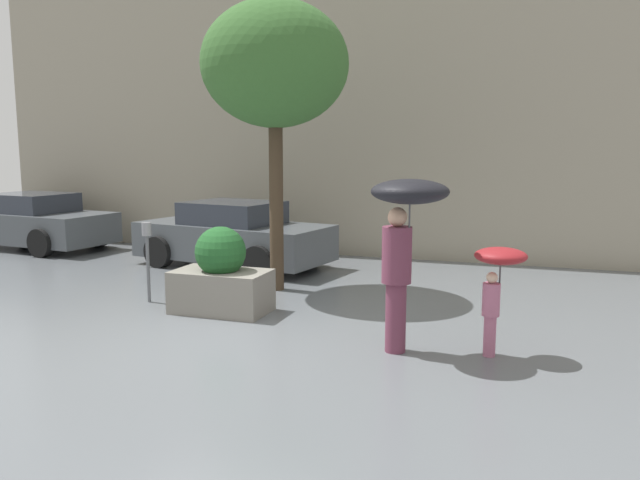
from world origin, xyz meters
The scene contains 9 objects.
ground_plane centered at (0.00, 0.00, 0.00)m, with size 40.00×40.00×0.00m, color slate.
building_facade centered at (0.00, 6.50, 3.00)m, with size 18.00×0.30×6.00m.
planter_box centered at (-0.53, 1.23, 0.51)m, with size 1.35×0.78×1.23m.
person_adult centered at (2.28, 0.27, 1.48)m, with size 0.86×0.86×1.98m.
person_child centered at (3.28, 0.50, 0.96)m, with size 0.57×0.57×1.23m.
parked_car_near centered at (-1.94, 4.44, 0.60)m, with size 4.07×2.39×1.28m.
parked_car_far centered at (-7.41, 4.98, 0.60)m, with size 4.04×2.20×1.28m.
street_tree centered at (-0.33, 2.81, 3.60)m, with size 2.34×2.34×4.62m.
parking_meter centered at (-1.84, 1.38, 0.88)m, with size 0.14×0.14×1.22m.
Camera 1 is at (3.60, -6.52, 2.31)m, focal length 35.00 mm.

